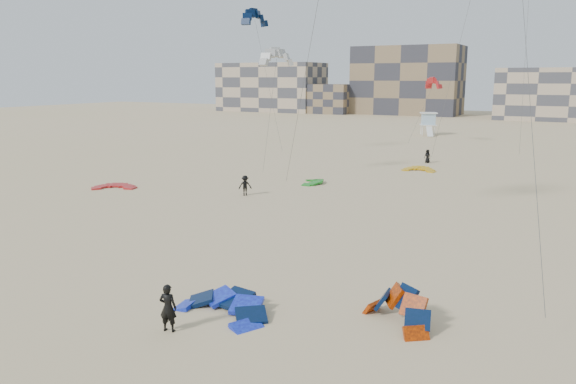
% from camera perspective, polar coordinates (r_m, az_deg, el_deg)
% --- Properties ---
extents(ground, '(320.00, 320.00, 0.00)m').
position_cam_1_polar(ground, '(24.30, -10.26, -12.22)').
color(ground, '#CCAF88').
rests_on(ground, ground).
extents(kite_ground_blue, '(4.96, 5.15, 2.36)m').
position_cam_1_polar(kite_ground_blue, '(24.31, -6.73, -12.10)').
color(kite_ground_blue, blue).
rests_on(kite_ground_blue, ground).
extents(kite_ground_orange, '(4.59, 4.58, 3.23)m').
position_cam_1_polar(kite_ground_orange, '(23.62, 11.01, -12.97)').
color(kite_ground_orange, '#EA4200').
rests_on(kite_ground_orange, ground).
extents(kite_ground_red, '(4.89, 4.97, 0.70)m').
position_cam_1_polar(kite_ground_red, '(52.74, -17.22, 0.38)').
color(kite_ground_red, red).
rests_on(kite_ground_red, ground).
extents(kite_ground_green, '(3.85, 3.72, 1.09)m').
position_cam_1_polar(kite_ground_green, '(52.76, 2.45, 0.90)').
color(kite_ground_green, '#188E1D').
rests_on(kite_ground_green, ground).
extents(kite_ground_yellow, '(3.44, 3.63, 1.32)m').
position_cam_1_polar(kite_ground_yellow, '(61.38, 13.14, 2.11)').
color(kite_ground_yellow, orange).
rests_on(kite_ground_yellow, ground).
extents(kitesurfer_main, '(0.80, 0.62, 1.92)m').
position_cam_1_polar(kitesurfer_main, '(22.68, -12.09, -11.43)').
color(kitesurfer_main, black).
rests_on(kitesurfer_main, ground).
extents(kitesurfer_c, '(1.25, 1.18, 1.70)m').
position_cam_1_polar(kitesurfer_c, '(47.19, -4.38, 0.66)').
color(kitesurfer_c, black).
rests_on(kitesurfer_c, ground).
extents(kitesurfer_e, '(0.86, 0.66, 1.56)m').
position_cam_1_polar(kitesurfer_e, '(67.30, 13.99, 3.55)').
color(kitesurfer_e, black).
rests_on(kitesurfer_e, ground).
extents(kite_fly_grey, '(4.63, 5.40, 11.85)m').
position_cam_1_polar(kite_fly_grey, '(54.84, -1.17, 13.38)').
color(kite_fly_grey, '#BEBEBE').
rests_on(kite_fly_grey, ground).
extents(kite_fly_navy, '(6.63, 4.42, 16.99)m').
position_cam_1_polar(kite_fly_navy, '(70.96, -3.40, 17.12)').
color(kite_fly_navy, '#05153D').
rests_on(kite_fly_navy, ground).
extents(kite_fly_red, '(4.42, 11.42, 9.02)m').
position_cam_1_polar(kite_fly_red, '(86.41, 14.55, 10.55)').
color(kite_fly_red, red).
rests_on(kite_fly_red, ground).
extents(lifeguard_tower_far, '(3.55, 5.76, 3.88)m').
position_cam_1_polar(lifeguard_tower_far, '(100.39, 14.05, 6.73)').
color(lifeguard_tower_far, white).
rests_on(lifeguard_tower_far, ground).
extents(condo_west_a, '(30.00, 15.00, 14.00)m').
position_cam_1_polar(condo_west_a, '(169.61, -1.69, 10.59)').
color(condo_west_a, tan).
rests_on(condo_west_a, ground).
extents(condo_west_b, '(28.00, 14.00, 18.00)m').
position_cam_1_polar(condo_west_b, '(157.59, 12.04, 11.01)').
color(condo_west_b, '#7F684C').
rests_on(condo_west_b, ground).
extents(condo_mid, '(32.00, 16.00, 12.00)m').
position_cam_1_polar(condo_mid, '(147.42, 26.81, 8.85)').
color(condo_mid, tan).
rests_on(condo_mid, ground).
extents(condo_fill_left, '(12.00, 10.00, 8.00)m').
position_cam_1_polar(condo_fill_left, '(158.89, 4.32, 9.42)').
color(condo_fill_left, '#7F684C').
rests_on(condo_fill_left, ground).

